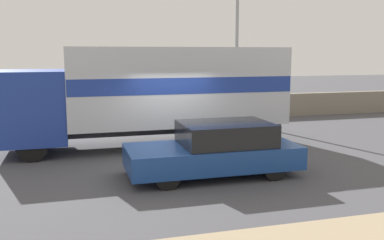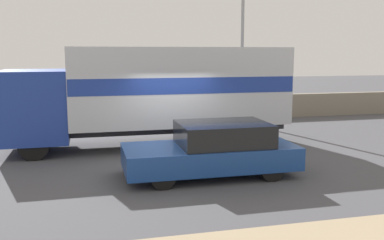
{
  "view_description": "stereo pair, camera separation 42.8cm",
  "coord_description": "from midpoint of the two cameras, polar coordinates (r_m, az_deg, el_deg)",
  "views": [
    {
      "loc": [
        -2.88,
        -11.0,
        3.07
      ],
      "look_at": [
        0.44,
        0.78,
        1.14
      ],
      "focal_mm": 40.0,
      "sensor_mm": 36.0,
      "label": 1
    },
    {
      "loc": [
        -2.47,
        -11.11,
        3.07
      ],
      "look_at": [
        0.44,
        0.78,
        1.14
      ],
      "focal_mm": 40.0,
      "sensor_mm": 36.0,
      "label": 2
    }
  ],
  "objects": [
    {
      "name": "ground_plane",
      "position": [
        11.78,
        -2.09,
        -6.14
      ],
      "size": [
        80.0,
        80.0,
        0.0
      ],
      "primitive_type": "plane",
      "color": "#47474C"
    },
    {
      "name": "stone_wall_backdrop",
      "position": [
        19.06,
        -7.55,
        1.3
      ],
      "size": [
        60.0,
        0.35,
        1.1
      ],
      "color": "gray",
      "rests_on": "ground_plane"
    },
    {
      "name": "street_lamp",
      "position": [
        18.81,
        5.35,
        10.99
      ],
      "size": [
        0.56,
        0.28,
        6.41
      ],
      "color": "gray",
      "rests_on": "ground_plane"
    },
    {
      "name": "box_truck",
      "position": [
        13.97,
        -5.79,
        3.93
      ],
      "size": [
        8.97,
        2.49,
        3.24
      ],
      "rotation": [
        0.0,
        0.0,
        3.14
      ],
      "color": "navy",
      "rests_on": "ground_plane"
    },
    {
      "name": "car_hatchback",
      "position": [
        10.75,
        2.13,
        -3.95
      ],
      "size": [
        4.29,
        1.81,
        1.34
      ],
      "rotation": [
        0.0,
        0.0,
        3.14
      ],
      "color": "navy",
      "rests_on": "ground_plane"
    }
  ]
}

